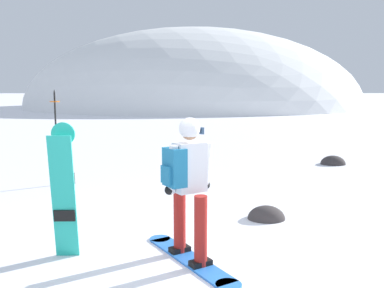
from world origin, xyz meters
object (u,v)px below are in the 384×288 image
(snowboarder_main, at_px, (187,186))
(piste_marker_near, at_px, (56,131))
(spare_snowboard, at_px, (64,191))
(rock_dark, at_px, (333,164))
(rock_mid, at_px, (266,219))

(snowboarder_main, bearing_deg, piste_marker_near, 124.23)
(piste_marker_near, bearing_deg, spare_snowboard, -72.31)
(snowboarder_main, xyz_separation_m, piste_marker_near, (-2.70, 3.97, 0.23))
(snowboarder_main, height_order, piste_marker_near, piste_marker_near)
(rock_dark, bearing_deg, snowboarder_main, -122.74)
(snowboarder_main, height_order, rock_mid, snowboarder_main)
(piste_marker_near, relative_size, rock_dark, 3.03)
(rock_dark, relative_size, rock_mid, 1.13)
(spare_snowboard, height_order, rock_mid, spare_snowboard)
(spare_snowboard, xyz_separation_m, rock_dark, (5.48, 6.12, -0.84))
(piste_marker_near, bearing_deg, rock_dark, 18.66)
(spare_snowboard, relative_size, rock_mid, 2.79)
(rock_dark, bearing_deg, spare_snowboard, -131.87)
(spare_snowboard, distance_m, rock_mid, 3.21)
(piste_marker_near, relative_size, rock_mid, 3.43)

